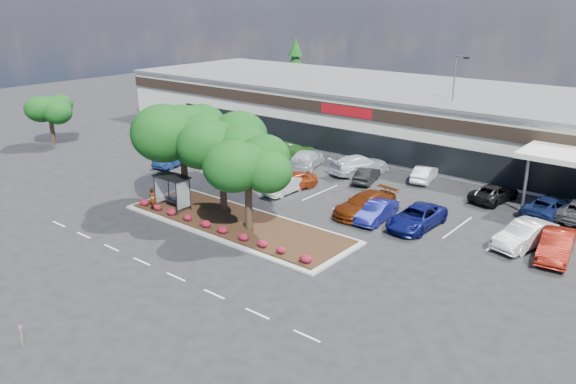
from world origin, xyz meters
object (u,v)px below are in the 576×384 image
Objects in this scene: light_pole at (452,118)px; car_1 at (255,173)px; survey_stake at (21,333)px; car_0 at (175,158)px.

light_pole is 1.88× the size of car_1.
survey_stake is at bearing -93.65° from light_pole.
car_0 is at bearing -167.20° from car_1.
car_0 is at bearing -140.47° from light_pole.
survey_stake is at bearing -65.43° from car_1.
car_0 is (-17.80, 24.17, 0.08)m from survey_stake.
survey_stake is at bearing -58.83° from car_0.
car_0 is at bearing 126.37° from survey_stake.
light_pole is 19.58m from car_1.
car_1 is (9.48, 1.08, -0.01)m from car_0.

